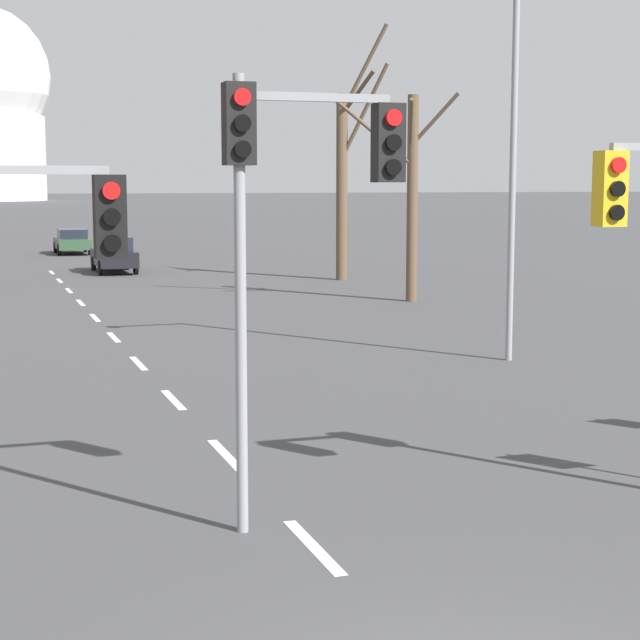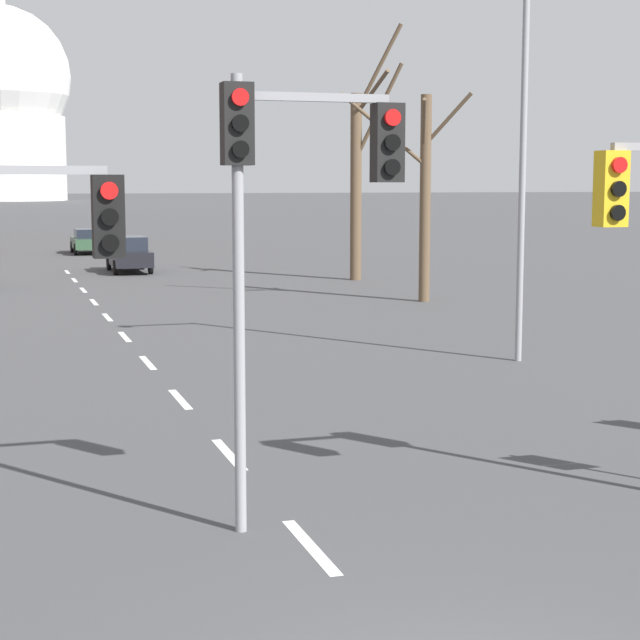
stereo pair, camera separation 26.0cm
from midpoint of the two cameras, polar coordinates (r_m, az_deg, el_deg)
The scene contains 17 objects.
lane_stripe_0 at distance 12.87m, azimuth 0.08°, elevation -11.98°, with size 0.16×2.00×0.01m, color silver.
lane_stripe_1 at distance 17.04m, azimuth -4.45°, elevation -7.14°, with size 0.16×2.00×0.01m, color silver.
lane_stripe_2 at distance 21.34m, azimuth -7.13°, elevation -4.21°, with size 0.16×2.00×0.01m, color silver.
lane_stripe_3 at distance 25.71m, azimuth -8.89°, elevation -2.26°, with size 0.16×2.00×0.01m, color silver.
lane_stripe_4 at distance 30.12m, azimuth -10.14°, elevation -0.88°, with size 0.16×2.00×0.01m, color silver.
lane_stripe_5 at distance 34.55m, azimuth -11.06°, elevation 0.15°, with size 0.16×2.00×0.01m, color silver.
lane_stripe_6 at distance 39.00m, azimuth -11.78°, elevation 0.94°, with size 0.16×2.00×0.01m, color silver.
lane_stripe_7 at distance 43.45m, azimuth -12.35°, elevation 1.57°, with size 0.16×2.00×0.01m, color silver.
lane_stripe_8 at distance 47.92m, azimuth -12.81°, elevation 2.09°, with size 0.16×2.00×0.01m, color silver.
lane_stripe_9 at distance 52.39m, azimuth -13.20°, elevation 2.51°, with size 0.16×2.00×0.01m, color silver.
traffic_signal_centre_tall at distance 12.90m, azimuth -1.04°, elevation 7.05°, with size 2.25×0.34×5.52m.
street_lamp_right at distance 25.65m, azimuth 10.26°, elevation 9.99°, with size 2.41×0.36×9.00m.
sedan_near_left at distance 65.62m, azimuth -12.12°, elevation 4.16°, with size 1.96×4.44×1.49m.
sedan_mid_centre at distance 51.66m, azimuth -10.00°, elevation 3.48°, with size 1.80×4.58×1.71m.
bare_tree_right_near at distance 38.36m, azimuth 5.74°, elevation 6.92°, with size 4.15×2.84×7.44m.
bare_tree_right_far at distance 46.68m, azimuth 2.25°, elevation 7.81°, with size 1.82×2.59×10.89m.
capitol_dome at distance 259.22m, azimuth -16.66°, elevation 11.00°, with size 32.04×32.04×45.26m.
Camera 2 is at (-3.48, -7.14, 4.27)m, focal length 60.00 mm.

